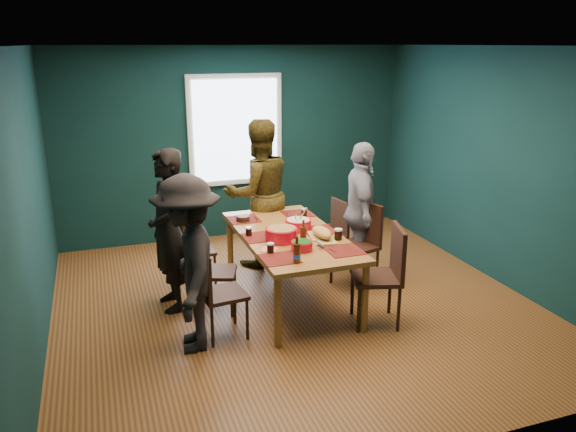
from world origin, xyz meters
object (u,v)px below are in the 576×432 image
object	(u,v)px
chair_left_near	(214,287)
chair_right_far	(334,229)
bowl_herbs	(302,245)
bowl_dumpling	(298,224)
person_near_left	(189,264)
person_right	(361,212)
bowl_salad	(281,234)
chair_right_near	(386,268)
cutting_board	(322,234)
person_far_left	(168,231)
chair_left_far	(190,245)
chair_right_mid	(361,237)
chair_left_mid	(208,264)
person_back	(259,194)
dining_table	(290,240)

from	to	relation	value
chair_left_near	chair_right_far	xyz separation A→B (m)	(1.80, 1.32, -0.03)
bowl_herbs	bowl_dumpling	bearing A→B (deg)	73.05
bowl_dumpling	person_near_left	bearing A→B (deg)	-150.55
person_right	bowl_salad	world-z (taller)	person_right
bowl_salad	chair_right_near	bearing A→B (deg)	-36.09
person_right	cutting_board	bearing A→B (deg)	145.52
person_right	person_near_left	bearing A→B (deg)	131.01
person_right	bowl_herbs	bearing A→B (deg)	145.37
chair_right_near	person_right	size ratio (longest dim) A/B	0.62
person_near_left	bowl_salad	bearing A→B (deg)	122.21
person_far_left	person_right	world-z (taller)	person_far_left
chair_left_far	chair_right_mid	distance (m)	1.99
chair_left_near	chair_left_mid	bearing A→B (deg)	77.91
chair_left_far	chair_right_near	bearing A→B (deg)	-45.93
chair_left_near	cutting_board	size ratio (longest dim) A/B	1.58
chair_right_mid	bowl_herbs	world-z (taller)	chair_right_mid
chair_right_far	person_far_left	xyz separation A→B (m)	(-2.10, -0.51, 0.37)
chair_left_mid	bowl_herbs	distance (m)	1.05
bowl_herbs	chair_right_mid	bearing A→B (deg)	33.94
chair_right_far	cutting_board	xyz separation A→B (m)	(-0.59, -1.02, 0.33)
chair_left_far	person_back	bearing A→B (deg)	19.51
person_back	bowl_salad	bearing A→B (deg)	78.23
chair_left_far	bowl_dumpling	world-z (taller)	bowl_dumpling
chair_left_near	bowl_salad	bearing A→B (deg)	19.20
chair_left_mid	chair_left_near	size ratio (longest dim) A/B	0.99
chair_left_far	bowl_herbs	bearing A→B (deg)	-57.22
chair_left_mid	bowl_dumpling	bearing A→B (deg)	22.48
bowl_dumpling	chair_right_near	bearing A→B (deg)	-57.10
person_near_left	chair_left_far	bearing A→B (deg)	178.18
chair_left_mid	person_back	world-z (taller)	person_back
chair_left_far	cutting_board	bearing A→B (deg)	-42.65
chair_left_mid	bowl_dumpling	xyz separation A→B (m)	(1.02, 0.05, 0.32)
person_right	person_near_left	xyz separation A→B (m)	(-2.20, -0.98, -0.00)
person_back	person_right	world-z (taller)	person_back
dining_table	person_right	size ratio (longest dim) A/B	1.23
chair_right_mid	bowl_dumpling	world-z (taller)	bowl_dumpling
chair_right_near	chair_left_near	bearing A→B (deg)	-172.63
dining_table	chair_left_mid	distance (m)	0.91
person_far_left	chair_right_near	bearing A→B (deg)	54.96
chair_right_mid	bowl_dumpling	distance (m)	0.85
chair_right_far	cutting_board	world-z (taller)	cutting_board
dining_table	person_far_left	world-z (taller)	person_far_left
chair_right_mid	person_far_left	distance (m)	2.21
person_near_left	bowl_herbs	world-z (taller)	person_near_left
bowl_herbs	chair_left_far	bearing A→B (deg)	125.59
chair_right_near	bowl_salad	world-z (taller)	chair_right_near
person_right	person_near_left	world-z (taller)	person_right
chair_left_near	bowl_salad	world-z (taller)	bowl_salad
bowl_dumpling	person_right	bearing A→B (deg)	14.85
dining_table	person_far_left	xyz separation A→B (m)	(-1.25, 0.25, 0.17)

